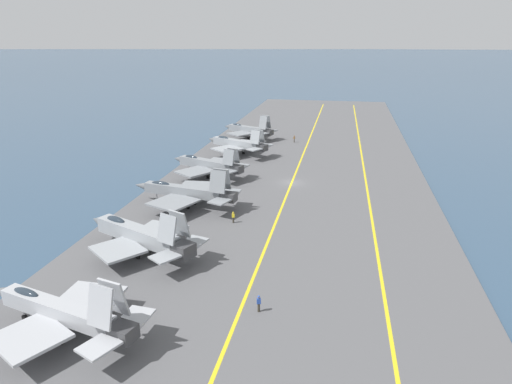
# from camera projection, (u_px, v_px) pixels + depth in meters

# --- Properties ---
(ground_plane) EXTENTS (2000.00, 2000.00, 0.00)m
(ground_plane) POSITION_uv_depth(u_px,v_px,m) (292.00, 185.00, 81.70)
(ground_plane) COLOR #334C66
(carrier_deck) EXTENTS (226.47, 47.64, 0.40)m
(carrier_deck) POSITION_uv_depth(u_px,v_px,m) (292.00, 184.00, 81.63)
(carrier_deck) COLOR #565659
(carrier_deck) RESTS_ON ground
(deck_stripe_foul_line) EXTENTS (203.80, 3.56, 0.01)m
(deck_stripe_foul_line) POSITION_uv_depth(u_px,v_px,m) (367.00, 187.00, 79.17)
(deck_stripe_foul_line) COLOR yellow
(deck_stripe_foul_line) RESTS_ON carrier_deck
(deck_stripe_centerline) EXTENTS (203.82, 0.36, 0.01)m
(deck_stripe_centerline) POSITION_uv_depth(u_px,v_px,m) (292.00, 183.00, 81.57)
(deck_stripe_centerline) COLOR yellow
(deck_stripe_centerline) RESTS_ON carrier_deck
(parked_jet_nearest) EXTENTS (12.10, 16.53, 6.50)m
(parked_jet_nearest) POSITION_uv_depth(u_px,v_px,m) (62.00, 311.00, 39.06)
(parked_jet_nearest) COLOR #A8AAAF
(parked_jet_nearest) RESTS_ON carrier_deck
(parked_jet_second) EXTENTS (12.47, 17.01, 6.47)m
(parked_jet_second) POSITION_uv_depth(u_px,v_px,m) (140.00, 235.00, 54.23)
(parked_jet_second) COLOR #93999E
(parked_jet_second) RESTS_ON carrier_deck
(parked_jet_third) EXTENTS (14.33, 17.45, 6.47)m
(parked_jet_third) POSITION_uv_depth(u_px,v_px,m) (186.00, 191.00, 69.38)
(parked_jet_third) COLOR gray
(parked_jet_third) RESTS_ON carrier_deck
(parked_jet_fourth) EXTENTS (13.98, 15.72, 5.92)m
(parked_jet_fourth) POSITION_uv_depth(u_px,v_px,m) (208.00, 164.00, 84.49)
(parked_jet_fourth) COLOR gray
(parked_jet_fourth) RESTS_ON carrier_deck
(parked_jet_fifth) EXTENTS (13.13, 15.90, 6.16)m
(parked_jet_fifth) POSITION_uv_depth(u_px,v_px,m) (238.00, 144.00, 100.05)
(parked_jet_fifth) COLOR #93999E
(parked_jet_fifth) RESTS_ON carrier_deck
(parked_jet_sixth) EXTENTS (12.70, 15.00, 6.30)m
(parked_jet_sixth) POSITION_uv_depth(u_px,v_px,m) (249.00, 129.00, 116.51)
(parked_jet_sixth) COLOR gray
(parked_jet_sixth) RESTS_ON carrier_deck
(crew_brown_vest) EXTENTS (0.36, 0.44, 1.74)m
(crew_brown_vest) POSITION_uv_depth(u_px,v_px,m) (294.00, 139.00, 112.43)
(crew_brown_vest) COLOR #4C473D
(crew_brown_vest) RESTS_ON carrier_deck
(crew_blue_vest) EXTENTS (0.36, 0.44, 1.72)m
(crew_blue_vest) POSITION_uv_depth(u_px,v_px,m) (259.00, 303.00, 42.96)
(crew_blue_vest) COLOR #383328
(crew_blue_vest) RESTS_ON carrier_deck
(crew_yellow_vest) EXTENTS (0.30, 0.41, 1.66)m
(crew_yellow_vest) POSITION_uv_depth(u_px,v_px,m) (233.00, 217.00, 63.63)
(crew_yellow_vest) COLOR #383328
(crew_yellow_vest) RESTS_ON carrier_deck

